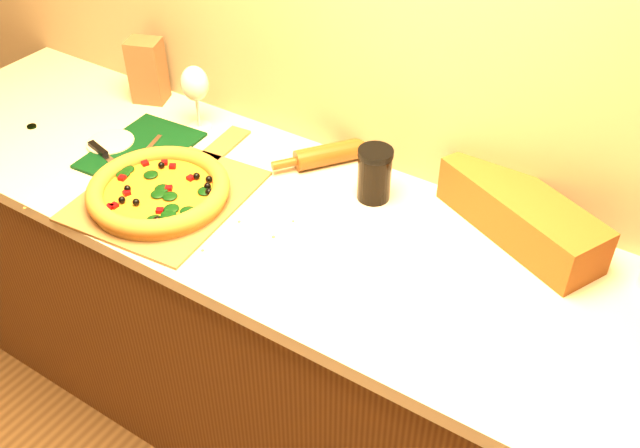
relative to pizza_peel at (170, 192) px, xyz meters
The scene contains 12 objects.
cabinet 0.66m from the pizza_peel, 12.25° to the left, with size 2.80×0.65×0.86m, color #49260F.
countertop 0.46m from the pizza_peel, 12.25° to the left, with size 2.84×0.68×0.04m, color beige.
pizza_peel is the anchor object (origin of this frame).
pizza 0.05m from the pizza_peel, 87.50° to the right, with size 0.37×0.37×0.05m.
cutting_board 0.23m from the pizza_peel, 153.49° to the left, with size 0.26×0.34×0.02m.
bottle_cap 0.58m from the pizza_peel, behind, with size 0.03×0.03×0.01m, color black.
rolling_pin 0.50m from the pizza_peel, 51.46° to the left, with size 0.28×0.37×0.06m.
bread_bag 0.90m from the pizza_peel, 22.36° to the left, with size 0.44×0.14×0.12m, color brown.
wine_glass 0.36m from the pizza_peel, 116.46° to the left, with size 0.08×0.08×0.20m.
paper_bag 0.53m from the pizza_peel, 138.21° to the left, with size 0.10×0.08×0.20m, color brown.
dark_jar 0.54m from the pizza_peel, 31.10° to the left, with size 0.09×0.09×0.15m.
side_plate 0.32m from the pizza_peel, 164.46° to the left, with size 0.14×0.14×0.01m, color beige.
Camera 1 is at (0.71, 0.27, 2.03)m, focal length 40.00 mm.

